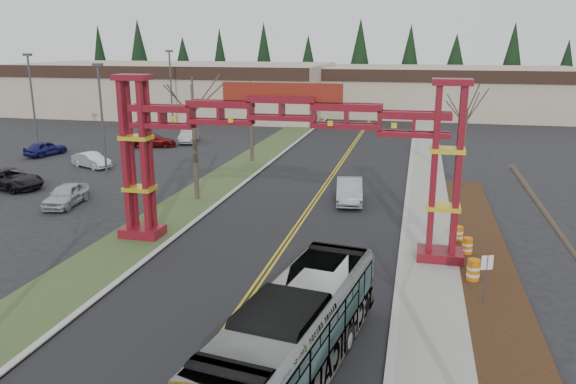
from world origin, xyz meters
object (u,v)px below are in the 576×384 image
(bare_tree_median_far, at_px, (251,104))
(street_sign, at_px, (486,270))
(bare_tree_median_mid, at_px, (193,111))
(retail_building_east, at_px, (443,91))
(parked_car_near_b, at_px, (91,160))
(bare_tree_right_far, at_px, (466,113))
(gateway_arch, at_px, (282,136))
(retail_building_west, at_px, (175,88))
(silver_sedan, at_px, (349,191))
(barrel_south, at_px, (473,271))
(light_pole_near, at_px, (101,111))
(light_pole_far, at_px, (171,84))
(parked_car_mid_b, at_px, (45,148))
(parked_car_near_c, at_px, (9,179))
(barrel_north, at_px, (458,235))
(parked_car_far_a, at_px, (189,136))
(parked_car_near_a, at_px, (66,195))
(transit_bus, at_px, (295,335))
(parked_car_mid_a, at_px, (153,140))
(light_pole_mid, at_px, (32,94))

(bare_tree_median_far, xyz_separation_m, street_sign, (17.63, -25.75, -3.67))
(bare_tree_median_mid, bearing_deg, retail_building_east, 71.56)
(parked_car_near_b, xyz_separation_m, bare_tree_right_far, (30.83, 0.88, 4.81))
(gateway_arch, relative_size, retail_building_west, 0.40)
(silver_sedan, height_order, barrel_south, silver_sedan)
(light_pole_near, bearing_deg, bare_tree_median_far, 34.70)
(retail_building_east, bearing_deg, barrel_south, -90.54)
(bare_tree_median_mid, bearing_deg, light_pole_far, 117.02)
(bare_tree_right_far, distance_m, light_pole_near, 28.56)
(parked_car_mid_b, height_order, barrel_south, parked_car_mid_b)
(parked_car_near_c, distance_m, bare_tree_median_far, 20.46)
(gateway_arch, bearing_deg, light_pole_near, 142.94)
(bare_tree_median_mid, relative_size, barrel_north, 9.09)
(parked_car_near_c, relative_size, light_pole_far, 0.56)
(bare_tree_median_mid, bearing_deg, parked_car_far_a, 114.12)
(gateway_arch, height_order, barrel_south, gateway_arch)
(retail_building_west, bearing_deg, parked_car_far_a, -63.19)
(parked_car_near_a, bearing_deg, bare_tree_median_mid, 15.38)
(transit_bus, relative_size, parked_car_near_a, 2.54)
(parked_car_near_a, bearing_deg, transit_bus, -47.57)
(retail_building_east, bearing_deg, parked_car_near_a, -114.30)
(retail_building_west, bearing_deg, retail_building_east, 11.31)
(retail_building_west, height_order, bare_tree_right_far, bare_tree_right_far)
(bare_tree_median_mid, distance_m, barrel_north, 18.64)
(parked_car_near_b, relative_size, bare_tree_median_far, 0.54)
(barrel_north, bearing_deg, light_pole_near, 158.38)
(parked_car_mid_b, xyz_separation_m, bare_tree_median_far, (20.13, 1.75, 4.54))
(parked_car_far_a, bearing_deg, parked_car_mid_a, -140.95)
(parked_car_mid_b, bearing_deg, gateway_arch, 159.42)
(barrel_north, bearing_deg, parked_car_far_a, 135.32)
(gateway_arch, bearing_deg, parked_car_near_c, 161.39)
(gateway_arch, distance_m, light_pole_mid, 39.32)
(transit_bus, distance_m, light_pole_near, 33.43)
(parked_car_far_a, bearing_deg, bare_tree_right_far, -36.67)
(parked_car_far_a, distance_m, light_pole_far, 12.53)
(gateway_arch, xyz_separation_m, retail_building_west, (-30.00, 53.96, -2.22))
(retail_building_west, bearing_deg, parked_car_near_b, -76.57)
(parked_car_near_c, bearing_deg, barrel_north, -87.25)
(retail_building_west, height_order, parked_car_near_a, retail_building_west)
(gateway_arch, bearing_deg, parked_car_far_a, 120.90)
(silver_sedan, distance_m, street_sign, 16.04)
(parked_car_mid_b, height_order, light_pole_mid, light_pole_mid)
(barrel_north, bearing_deg, bare_tree_right_far, 85.97)
(parked_car_far_a, distance_m, barrel_south, 41.54)
(retail_building_west, height_order, parked_car_mid_a, retail_building_west)
(bare_tree_median_mid, distance_m, bare_tree_right_far, 19.91)
(silver_sedan, distance_m, parked_car_near_c, 25.08)
(transit_bus, height_order, bare_tree_median_far, bare_tree_median_far)
(barrel_south, bearing_deg, light_pole_mid, 148.35)
(transit_bus, height_order, street_sign, transit_bus)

